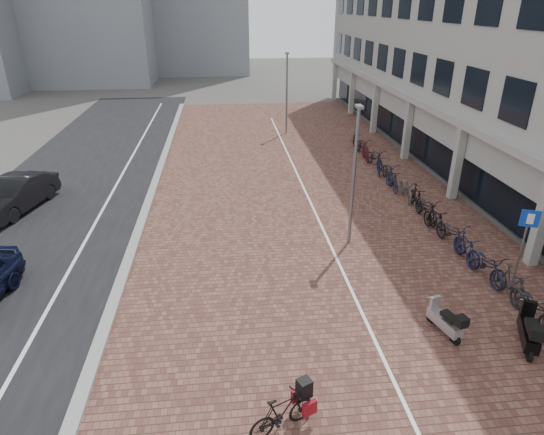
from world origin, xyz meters
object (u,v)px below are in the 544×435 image
at_px(scooter_front, 445,320).
at_px(scooter_mid, 529,330).
at_px(parking_sign, 525,235).
at_px(hero_bike, 282,413).
at_px(car_dark, 15,195).

bearing_deg(scooter_front, scooter_mid, -35.62).
relative_size(scooter_front, parking_sign, 0.52).
height_order(scooter_mid, parking_sign, parking_sign).
xyz_separation_m(hero_bike, parking_sign, (8.14, 4.78, 1.28)).
height_order(car_dark, parking_sign, parking_sign).
bearing_deg(car_dark, scooter_front, -19.60).
relative_size(car_dark, parking_sign, 1.69).
bearing_deg(car_dark, hero_bike, -37.22).
bearing_deg(scooter_front, hero_bike, -165.61).
height_order(hero_bike, scooter_front, hero_bike).
xyz_separation_m(scooter_front, scooter_mid, (1.93, -0.74, 0.08)).
bearing_deg(hero_bike, scooter_mid, -98.64).
distance_m(hero_bike, parking_sign, 9.53).
bearing_deg(parking_sign, scooter_mid, -93.21).
xyz_separation_m(scooter_mid, parking_sign, (1.42, 2.87, 1.22)).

